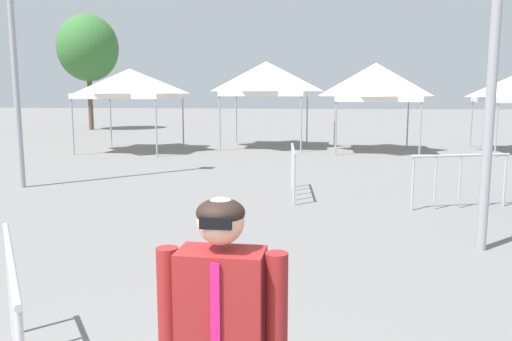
{
  "coord_description": "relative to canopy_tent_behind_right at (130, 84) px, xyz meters",
  "views": [
    {
      "loc": [
        1.02,
        -1.44,
        2.27
      ],
      "look_at": [
        0.29,
        4.92,
        1.3
      ],
      "focal_mm": 36.41,
      "sensor_mm": 36.0,
      "label": 1
    }
  ],
  "objects": [
    {
      "name": "crowd_barrier_near_person",
      "position": [
        9.89,
        -8.95,
        -1.83
      ],
      "size": [
        2.02,
        0.69,
        1.08
      ],
      "color": "#B7BABF",
      "rests_on": "ground"
    },
    {
      "name": "canopy_tent_behind_center",
      "position": [
        9.3,
        0.94,
        0.05
      ],
      "size": [
        3.15,
        3.15,
        3.36
      ],
      "color": "#9E9EA3",
      "rests_on": "ground"
    },
    {
      "name": "tree_behind_tents_right",
      "position": [
        -6.48,
        10.86,
        2.27
      ],
      "size": [
        3.58,
        3.58,
        6.84
      ],
      "color": "brown",
      "rests_on": "ground"
    },
    {
      "name": "canopy_tent_behind_right",
      "position": [
        0.0,
        0.0,
        0.0
      ],
      "size": [
        3.47,
        3.47,
        3.15
      ],
      "color": "#9E9EA3",
      "rests_on": "ground"
    },
    {
      "name": "canopy_tent_behind_left",
      "position": [
        5.03,
        2.01,
        0.22
      ],
      "size": [
        3.49,
        3.49,
        3.5
      ],
      "color": "#9E9EA3",
      "rests_on": "ground"
    },
    {
      "name": "crowd_barrier_by_lift",
      "position": [
        6.59,
        -8.06,
        -1.83
      ],
      "size": [
        0.19,
        2.1,
        1.08
      ],
      "color": "#B7BABF",
      "rests_on": "ground"
    },
    {
      "name": "crowd_barrier_mid_lot",
      "position": [
        4.81,
        -15.86,
        -1.83
      ],
      "size": [
        1.21,
        1.77,
        1.08
      ],
      "color": "#B7BABF",
      "rests_on": "ground"
    }
  ]
}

